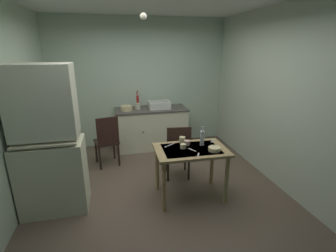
# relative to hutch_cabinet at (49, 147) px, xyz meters

# --- Properties ---
(ground_plane) EXTENTS (5.01, 5.01, 0.00)m
(ground_plane) POSITION_rel_hutch_cabinet_xyz_m (1.42, 0.15, -0.90)
(ground_plane) COLOR brown
(wall_back) EXTENTS (3.80, 0.10, 2.70)m
(wall_back) POSITION_rel_hutch_cabinet_xyz_m (1.42, 2.21, 0.45)
(wall_back) COLOR #B7CEB5
(wall_back) RESTS_ON ground
(wall_left) EXTENTS (0.10, 4.11, 2.70)m
(wall_left) POSITION_rel_hutch_cabinet_xyz_m (-0.48, 0.15, 0.45)
(wall_left) COLOR beige
(wall_left) RESTS_ON ground
(wall_right) EXTENTS (0.10, 4.11, 2.70)m
(wall_right) POSITION_rel_hutch_cabinet_xyz_m (3.33, 0.15, 0.45)
(wall_right) COLOR beige
(wall_right) RESTS_ON ground
(hutch_cabinet) EXTENTS (0.82, 0.51, 1.92)m
(hutch_cabinet) POSITION_rel_hutch_cabinet_xyz_m (0.00, 0.00, 0.00)
(hutch_cabinet) COLOR beige
(hutch_cabinet) RESTS_ON ground
(counter_cabinet) EXTENTS (1.49, 0.64, 0.86)m
(counter_cabinet) POSITION_rel_hutch_cabinet_xyz_m (1.60, 1.84, -0.46)
(counter_cabinet) COLOR beige
(counter_cabinet) RESTS_ON ground
(sink_basin) EXTENTS (0.44, 0.34, 0.15)m
(sink_basin) POSITION_rel_hutch_cabinet_xyz_m (1.77, 1.84, 0.04)
(sink_basin) COLOR silver
(sink_basin) RESTS_ON counter_cabinet
(hand_pump) EXTENTS (0.05, 0.27, 0.39)m
(hand_pump) POSITION_rel_hutch_cabinet_xyz_m (1.33, 1.88, 0.13)
(hand_pump) COLOR #B21E19
(hand_pump) RESTS_ON counter_cabinet
(mixing_bowl_counter) EXTENTS (0.24, 0.24, 0.10)m
(mixing_bowl_counter) POSITION_rel_hutch_cabinet_xyz_m (1.09, 1.79, 0.02)
(mixing_bowl_counter) COLOR beige
(mixing_bowl_counter) RESTS_ON counter_cabinet
(stoneware_crock) EXTENTS (0.11, 0.11, 0.13)m
(stoneware_crock) POSITION_rel_hutch_cabinet_xyz_m (1.32, 1.84, 0.03)
(stoneware_crock) COLOR beige
(stoneware_crock) RESTS_ON counter_cabinet
(dining_table) EXTENTS (1.01, 0.67, 0.75)m
(dining_table) POSITION_rel_hutch_cabinet_xyz_m (1.84, -0.14, -0.27)
(dining_table) COLOR #A48958
(dining_table) RESTS_ON ground
(chair_far_side) EXTENTS (0.44, 0.44, 0.92)m
(chair_far_side) POSITION_rel_hutch_cabinet_xyz_m (1.80, 0.42, -0.41)
(chair_far_side) COLOR #2F241A
(chair_far_side) RESTS_ON ground
(chair_by_counter) EXTENTS (0.48, 0.48, 0.95)m
(chair_by_counter) POSITION_rel_hutch_cabinet_xyz_m (0.68, 1.13, -0.40)
(chair_by_counter) COLOR black
(chair_by_counter) RESTS_ON ground
(serving_bowl_wide) EXTENTS (0.16, 0.16, 0.05)m
(serving_bowl_wide) POSITION_rel_hutch_cabinet_xyz_m (2.12, -0.28, -0.12)
(serving_bowl_wide) COLOR beige
(serving_bowl_wide) RESTS_ON dining_table
(mug_dark) EXTENTS (0.09, 0.09, 0.09)m
(mug_dark) POSITION_rel_hutch_cabinet_xyz_m (1.78, 0.11, -0.10)
(mug_dark) COLOR beige
(mug_dark) RESTS_ON dining_table
(mug_tall) EXTENTS (0.09, 0.09, 0.07)m
(mug_tall) POSITION_rel_hutch_cabinet_xyz_m (1.82, 0.00, -0.11)
(mug_tall) COLOR tan
(mug_tall) RESTS_ON dining_table
(teacup_mint) EXTENTS (0.08, 0.08, 0.06)m
(teacup_mint) POSITION_rel_hutch_cabinet_xyz_m (1.73, -0.10, -0.11)
(teacup_mint) COLOR beige
(teacup_mint) RESTS_ON dining_table
(glass_bottle) EXTENTS (0.06, 0.06, 0.28)m
(glass_bottle) POSITION_rel_hutch_cabinet_xyz_m (2.03, -0.05, -0.03)
(glass_bottle) COLOR #B7BCC1
(glass_bottle) RESTS_ON dining_table
(table_knife) EXTENTS (0.19, 0.14, 0.00)m
(table_knife) POSITION_rel_hutch_cabinet_xyz_m (1.57, 0.05, -0.14)
(table_knife) COLOR silver
(table_knife) RESTS_ON dining_table
(teaspoon_near_bowl) EXTENTS (0.11, 0.12, 0.00)m
(teaspoon_near_bowl) POSITION_rel_hutch_cabinet_xyz_m (2.24, 0.07, -0.14)
(teaspoon_near_bowl) COLOR beige
(teaspoon_near_bowl) RESTS_ON dining_table
(teaspoon_by_cup) EXTENTS (0.08, 0.12, 0.00)m
(teaspoon_by_cup) POSITION_rel_hutch_cabinet_xyz_m (1.86, -0.36, -0.14)
(teaspoon_by_cup) COLOR beige
(teaspoon_by_cup) RESTS_ON dining_table
(serving_spoon) EXTENTS (0.08, 0.13, 0.00)m
(serving_spoon) POSITION_rel_hutch_cabinet_xyz_m (1.84, -0.19, -0.14)
(serving_spoon) COLOR beige
(serving_spoon) RESTS_ON dining_table
(pendant_bulb) EXTENTS (0.08, 0.08, 0.08)m
(pendant_bulb) POSITION_rel_hutch_cabinet_xyz_m (1.24, -0.03, 1.54)
(pendant_bulb) COLOR #F9EFCC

